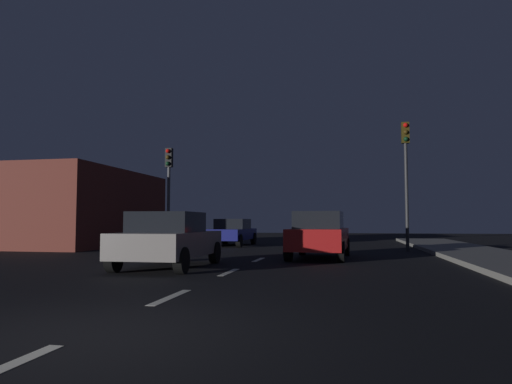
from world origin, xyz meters
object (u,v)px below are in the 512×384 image
(traffic_signal_right, at_px, (406,161))
(car_stopped_ahead, at_px, (319,235))
(car_adjacent_lane, at_px, (169,239))
(traffic_signal_left, at_px, (169,178))
(car_oncoming_far, at_px, (232,232))

(traffic_signal_right, bearing_deg, car_stopped_ahead, -127.69)
(traffic_signal_right, xyz_separation_m, car_adjacent_lane, (-7.24, -8.44, -3.05))
(traffic_signal_left, height_order, car_adjacent_lane, traffic_signal_left)
(traffic_signal_right, height_order, car_adjacent_lane, traffic_signal_right)
(traffic_signal_left, distance_m, car_oncoming_far, 4.68)
(traffic_signal_right, height_order, car_oncoming_far, traffic_signal_right)
(car_oncoming_far, bearing_deg, traffic_signal_right, -20.51)
(traffic_signal_left, bearing_deg, car_stopped_ahead, -31.29)
(car_stopped_ahead, bearing_deg, car_adjacent_lane, -133.59)
(traffic_signal_left, height_order, car_oncoming_far, traffic_signal_left)
(car_stopped_ahead, xyz_separation_m, car_oncoming_far, (-5.01, 7.59, -0.08))
(traffic_signal_left, height_order, car_stopped_ahead, traffic_signal_left)
(traffic_signal_right, height_order, car_stopped_ahead, traffic_signal_right)
(traffic_signal_right, distance_m, car_adjacent_lane, 11.53)
(traffic_signal_left, xyz_separation_m, car_stopped_ahead, (7.29, -4.43, -2.52))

